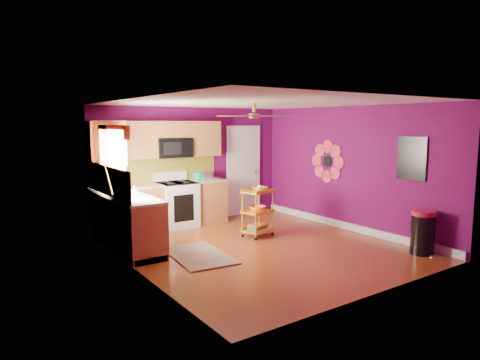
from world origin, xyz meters
TOP-DOWN VIEW (x-y plane):
  - ground at (0.00, 0.00)m, footprint 5.00×5.00m
  - room_envelope at (0.03, 0.00)m, footprint 4.54×5.04m
  - lower_cabinets at (-1.35, 1.82)m, footprint 2.81×2.31m
  - electric_range at (-0.55, 2.17)m, footprint 0.76×0.66m
  - upper_cabinetry at (-1.24, 2.17)m, footprint 2.80×2.30m
  - left_window at (-2.22, 1.05)m, footprint 0.08×1.35m
  - panel_door at (1.35, 2.47)m, footprint 0.95×0.11m
  - right_wall_art at (2.23, -0.34)m, footprint 0.04×2.74m
  - ceiling_fan at (0.00, 0.20)m, footprint 1.01×1.01m
  - shag_rug at (-1.15, 0.14)m, footprint 0.98×1.45m
  - rolling_cart at (0.39, 0.59)m, footprint 0.62×0.51m
  - trash_can at (1.96, -1.85)m, footprint 0.43×0.44m
  - teal_kettle at (0.01, 2.27)m, footprint 0.18×0.18m
  - toaster at (0.20, 2.22)m, footprint 0.22×0.15m
  - soap_bottle_a at (-1.89, 1.02)m, footprint 0.08×0.08m
  - soap_bottle_b at (-1.98, 1.29)m, footprint 0.12×0.12m
  - counter_dish at (-1.88, 1.68)m, footprint 0.25×0.25m
  - counter_cup at (-2.06, 1.05)m, footprint 0.13×0.13m

SIDE VIEW (x-z plane):
  - ground at x=0.00m, z-range 0.00..0.00m
  - shag_rug at x=-1.15m, z-range 0.00..0.02m
  - trash_can at x=1.96m, z-range 0.00..0.73m
  - lower_cabinets at x=-1.35m, z-range -0.04..0.90m
  - electric_range at x=-0.55m, z-range -0.08..1.05m
  - rolling_cart at x=0.39m, z-range 0.01..1.00m
  - counter_dish at x=-1.88m, z-range 0.94..1.00m
  - counter_cup at x=-2.06m, z-range 0.94..1.04m
  - soap_bottle_b at x=-1.98m, z-range 0.94..1.09m
  - teal_kettle at x=0.01m, z-range 0.92..1.13m
  - panel_door at x=1.35m, z-range -0.05..2.10m
  - soap_bottle_a at x=-1.89m, z-range 0.94..1.11m
  - toaster at x=0.20m, z-range 0.94..1.12m
  - right_wall_art at x=2.23m, z-range 0.92..1.96m
  - room_envelope at x=0.03m, z-range 0.37..2.89m
  - left_window at x=-2.22m, z-range 1.20..2.28m
  - upper_cabinetry at x=-1.24m, z-range 1.17..2.43m
  - ceiling_fan at x=0.00m, z-range 2.16..2.42m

